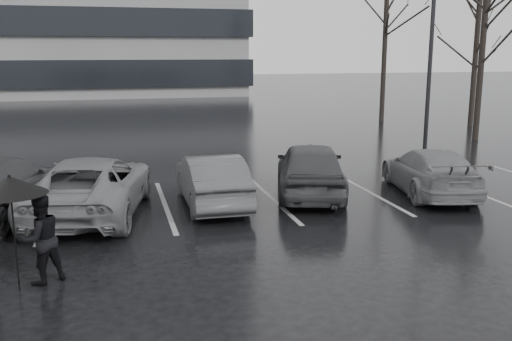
{
  "coord_description": "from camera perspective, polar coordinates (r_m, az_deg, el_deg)",
  "views": [
    {
      "loc": [
        -3.42,
        -11.54,
        3.84
      ],
      "look_at": [
        -0.21,
        1.0,
        1.1
      ],
      "focal_mm": 40.0,
      "sensor_mm": 36.0,
      "label": 1
    }
  ],
  "objects": [
    {
      "name": "tree_ne",
      "position": [
        31.2,
        21.08,
        10.54
      ],
      "size": [
        0.26,
        0.26,
        7.0
      ],
      "primitive_type": "cylinder",
      "color": "black",
      "rests_on": "ground"
    },
    {
      "name": "car_west_b",
      "position": [
        14.05,
        -16.11,
        -1.46
      ],
      "size": [
        3.25,
        5.37,
        1.39
      ],
      "primitive_type": "imported",
      "rotation": [
        0.0,
        0.0,
        2.94
      ],
      "color": "#515153",
      "rests_on": "ground"
    },
    {
      "name": "tree_east",
      "position": [
        26.49,
        21.71,
        11.47
      ],
      "size": [
        0.26,
        0.26,
        8.0
      ],
      "primitive_type": "cylinder",
      "color": "black",
      "rests_on": "ground"
    },
    {
      "name": "lamp_post",
      "position": [
        21.34,
        17.09,
        11.53
      ],
      "size": [
        0.46,
        0.46,
        8.47
      ],
      "rotation": [
        0.0,
        0.0,
        0.09
      ],
      "color": "gray",
      "rests_on": "ground"
    },
    {
      "name": "car_east",
      "position": [
        16.16,
        17.0,
        -0.06
      ],
      "size": [
        2.58,
        4.55,
        1.24
      ],
      "primitive_type": "imported",
      "rotation": [
        0.0,
        0.0,
        2.94
      ],
      "color": "#515153",
      "rests_on": "ground"
    },
    {
      "name": "ground",
      "position": [
        12.63,
        2.06,
        -5.75
      ],
      "size": [
        160.0,
        160.0,
        0.0
      ],
      "primitive_type": "plane",
      "color": "black",
      "rests_on": "ground"
    },
    {
      "name": "stall_stripes",
      "position": [
        14.78,
        -3.66,
        -3.12
      ],
      "size": [
        19.72,
        5.0,
        0.0
      ],
      "color": "#99999B",
      "rests_on": "ground"
    },
    {
      "name": "umbrella",
      "position": [
        9.74,
        -23.39,
        -1.37
      ],
      "size": [
        1.14,
        1.14,
        1.93
      ],
      "color": "black",
      "rests_on": "ground"
    },
    {
      "name": "car_main",
      "position": [
        15.34,
        5.46,
        0.22
      ],
      "size": [
        2.87,
        4.63,
        1.47
      ],
      "primitive_type": "imported",
      "rotation": [
        0.0,
        0.0,
        2.86
      ],
      "color": "black",
      "rests_on": "ground"
    },
    {
      "name": "pedestrian_right",
      "position": [
        10.18,
        -20.75,
        -6.4
      ],
      "size": [
        0.94,
        0.88,
        1.53
      ],
      "primitive_type": "imported",
      "rotation": [
        0.0,
        0.0,
        3.67
      ],
      "color": "black",
      "rests_on": "ground"
    },
    {
      "name": "car_west_a",
      "position": [
        14.34,
        -4.46,
        -0.94
      ],
      "size": [
        1.38,
        3.94,
        1.3
      ],
      "primitive_type": "imported",
      "rotation": [
        0.0,
        0.0,
        3.14
      ],
      "color": "#2C2C2F",
      "rests_on": "ground"
    },
    {
      "name": "tree_north",
      "position": [
        31.97,
        12.76,
        12.39
      ],
      "size": [
        0.26,
        0.26,
        8.5
      ],
      "primitive_type": "cylinder",
      "color": "black",
      "rests_on": "ground"
    }
  ]
}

